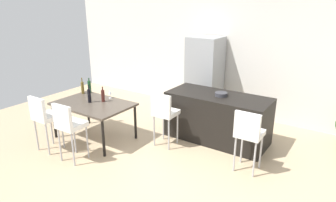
% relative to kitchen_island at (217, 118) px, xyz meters
% --- Properties ---
extents(ground_plane, '(10.00, 10.00, 0.00)m').
position_rel_kitchen_island_xyz_m(ground_plane, '(-0.23, -1.17, -0.46)').
color(ground_plane, tan).
extents(back_wall, '(10.00, 0.12, 2.90)m').
position_rel_kitchen_island_xyz_m(back_wall, '(-0.23, 1.59, 0.99)').
color(back_wall, silver).
rests_on(back_wall, ground_plane).
extents(kitchen_island, '(1.95, 0.84, 0.92)m').
position_rel_kitchen_island_xyz_m(kitchen_island, '(0.00, 0.00, 0.00)').
color(kitchen_island, black).
rests_on(kitchen_island, ground_plane).
extents(bar_chair_left, '(0.42, 0.42, 1.05)m').
position_rel_kitchen_island_xyz_m(bar_chair_left, '(-0.70, -0.80, 0.24)').
color(bar_chair_left, white).
rests_on(bar_chair_left, ground_plane).
extents(bar_chair_middle, '(0.40, 0.40, 1.05)m').
position_rel_kitchen_island_xyz_m(bar_chair_middle, '(0.90, -0.80, 0.24)').
color(bar_chair_middle, white).
rests_on(bar_chair_middle, ground_plane).
extents(dining_table, '(1.48, 0.99, 0.74)m').
position_rel_kitchen_island_xyz_m(dining_table, '(-2.04, -1.30, 0.22)').
color(dining_table, '#4C4238').
rests_on(dining_table, ground_plane).
extents(dining_chair_near, '(0.41, 0.41, 1.05)m').
position_rel_kitchen_island_xyz_m(dining_chair_near, '(-2.37, -2.15, 0.24)').
color(dining_chair_near, white).
rests_on(dining_chair_near, ground_plane).
extents(dining_chair_far, '(0.42, 0.42, 1.05)m').
position_rel_kitchen_island_xyz_m(dining_chair_far, '(-1.70, -2.15, 0.24)').
color(dining_chair_far, white).
rests_on(dining_chair_far, ground_plane).
extents(wine_bottle_right, '(0.07, 0.07, 0.30)m').
position_rel_kitchen_island_xyz_m(wine_bottle_right, '(-1.94, -1.12, 0.40)').
color(wine_bottle_right, '#471E19').
rests_on(wine_bottle_right, dining_table).
extents(wine_bottle_near, '(0.07, 0.07, 0.32)m').
position_rel_kitchen_island_xyz_m(wine_bottle_near, '(-2.60, -0.87, 0.41)').
color(wine_bottle_near, '#194723').
rests_on(wine_bottle_near, dining_table).
extents(wine_bottle_far, '(0.07, 0.07, 0.35)m').
position_rel_kitchen_island_xyz_m(wine_bottle_far, '(-2.12, -1.30, 0.42)').
color(wine_bottle_far, black).
rests_on(wine_bottle_far, dining_table).
extents(wine_bottle_corner, '(0.06, 0.06, 0.34)m').
position_rel_kitchen_island_xyz_m(wine_bottle_corner, '(-2.68, -0.99, 0.41)').
color(wine_bottle_corner, brown).
rests_on(wine_bottle_corner, dining_table).
extents(wine_glass_left, '(0.07, 0.07, 0.17)m').
position_rel_kitchen_island_xyz_m(wine_glass_left, '(-1.98, -0.89, 0.40)').
color(wine_glass_left, silver).
rests_on(wine_glass_left, dining_table).
extents(refrigerator, '(0.72, 0.68, 1.84)m').
position_rel_kitchen_island_xyz_m(refrigerator, '(-0.89, 1.15, 0.46)').
color(refrigerator, '#939699').
rests_on(refrigerator, ground_plane).
extents(fruit_bowl, '(0.23, 0.23, 0.07)m').
position_rel_kitchen_island_xyz_m(fruit_bowl, '(0.06, -0.02, 0.50)').
color(fruit_bowl, '#333338').
rests_on(fruit_bowl, kitchen_island).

